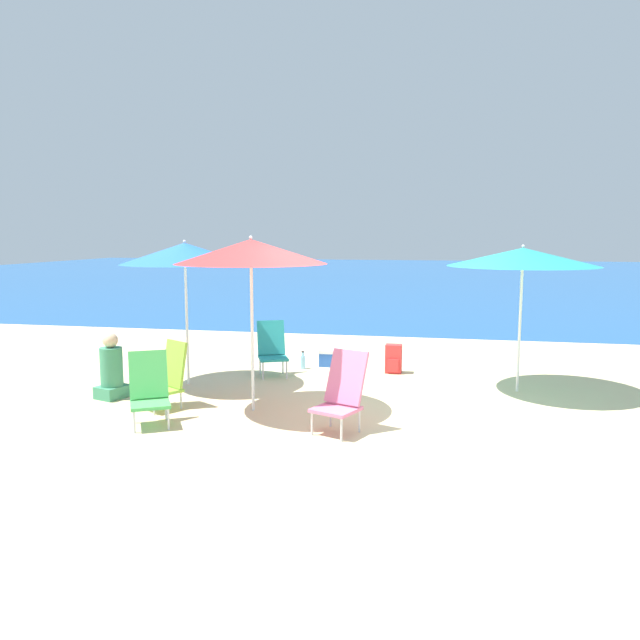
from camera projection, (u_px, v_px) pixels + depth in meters
The scene contains 13 objects.
ground_plane at pixel (369, 414), 7.38m from camera, with size 60.00×60.00×0.00m, color beige.
sea_water at pixel (432, 276), 32.31m from camera, with size 60.00×40.00×0.01m.
beach_umbrella_teal at pixel (523, 257), 8.19m from camera, with size 1.97×1.97×1.97m.
beach_umbrella_blue at pixel (185, 254), 8.58m from camera, with size 1.78×1.78×2.03m.
beach_umbrella_red at pixel (251, 252), 7.27m from camera, with size 1.79×1.79×2.09m.
beach_chair_pink at pixel (342, 391), 6.68m from camera, with size 0.61×0.66×0.86m.
beach_chair_lime at pixel (168, 376), 7.62m from camera, with size 0.61×0.64×0.81m.
beach_chair_green at pixel (149, 388), 6.95m from camera, with size 0.63×0.67×0.80m.
beach_chair_teal at pixel (272, 348), 9.37m from camera, with size 0.59×0.64×0.81m.
person_seated_near at pixel (112, 371), 8.06m from camera, with size 0.42×0.46×0.86m.
backpack_red at pixel (394, 359), 9.55m from camera, with size 0.25×0.22×0.44m.
water_bottle at pixel (303, 362), 9.85m from camera, with size 0.08×0.08×0.28m.
cooler_box at pixel (335, 357), 10.08m from camera, with size 0.48×0.33×0.27m.
Camera 1 is at (0.89, -7.13, 2.10)m, focal length 35.00 mm.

